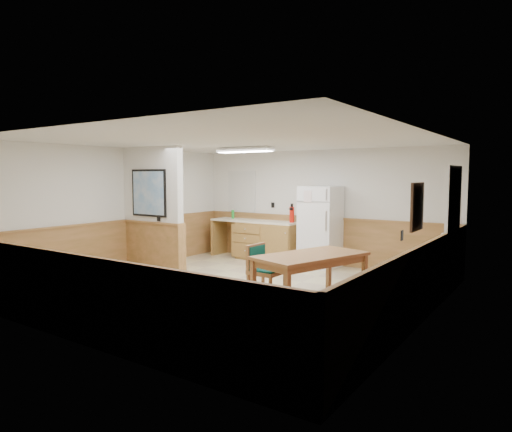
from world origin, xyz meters
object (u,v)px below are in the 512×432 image
Objects in this scene: dining_chair at (262,267)px; fire_extinguisher at (292,214)px; dining_bench at (403,293)px; soap_bottle at (233,214)px; refrigerator at (320,227)px; dining_table at (311,260)px.

dining_chair is 3.07m from fire_extinguisher.
dining_bench is 3.50× the size of fire_extinguisher.
soap_bottle is (-2.71, 2.83, 0.51)m from dining_chair.
refrigerator is at bearing 18.52° from fire_extinguisher.
dining_chair is at bearing -164.69° from dining_bench.
dining_bench is 5.56m from soap_bottle.
dining_chair is at bearing -82.13° from refrigerator.
fire_extinguisher is 2.00× the size of soap_bottle.
dining_table is at bearing -37.39° from soap_bottle.
soap_bottle is at bearing -156.61° from fire_extinguisher.
soap_bottle reaches higher than dining_table.
soap_bottle is (-4.87, 2.60, 0.67)m from dining_bench.
refrigerator reaches higher than soap_bottle.
dining_chair is (-0.79, -0.16, -0.16)m from dining_table.
dining_chair is at bearing -45.48° from fire_extinguisher.
dining_bench is at bearing -14.90° from fire_extinguisher.
refrigerator is at bearing 97.52° from dining_chair.
dining_bench is at bearing -28.05° from soap_bottle.
refrigerator is 2.80m from dining_chair.
dining_table is 1.30× the size of dining_bench.
dining_bench is at bearing -44.29° from refrigerator.
refrigerator is 8.13× the size of soap_bottle.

